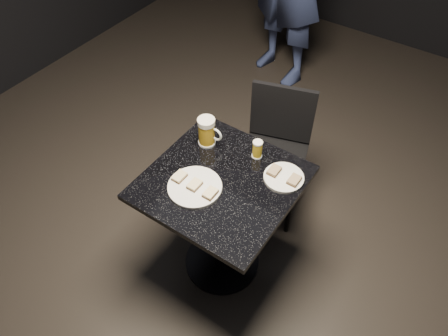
{
  "coord_description": "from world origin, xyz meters",
  "views": [
    {
      "loc": [
        0.78,
        -1.13,
        2.33
      ],
      "look_at": [
        0.0,
        0.02,
        0.82
      ],
      "focal_mm": 35.0,
      "sensor_mm": 36.0,
      "label": 1
    }
  ],
  "objects": [
    {
      "name": "plate_small",
      "position": [
        0.24,
        0.18,
        0.76
      ],
      "size": [
        0.19,
        0.19,
        0.01
      ],
      "primitive_type": "cylinder",
      "color": "white",
      "rests_on": "table"
    },
    {
      "name": "table",
      "position": [
        0.0,
        0.0,
        0.51
      ],
      "size": [
        0.7,
        0.7,
        0.75
      ],
      "color": "black",
      "rests_on": "floor"
    },
    {
      "name": "plate_large",
      "position": [
        -0.08,
        -0.11,
        0.76
      ],
      "size": [
        0.26,
        0.26,
        0.01
      ],
      "primitive_type": "cylinder",
      "color": "white",
      "rests_on": "table"
    },
    {
      "name": "canapes_on_plate_large",
      "position": [
        -0.08,
        -0.11,
        0.77
      ],
      "size": [
        0.23,
        0.07,
        0.02
      ],
      "color": "#4C3521",
      "rests_on": "plate_large"
    },
    {
      "name": "beer_tumbler",
      "position": [
        0.05,
        0.23,
        0.8
      ],
      "size": [
        0.05,
        0.05,
        0.1
      ],
      "color": "silver",
      "rests_on": "table"
    },
    {
      "name": "beer_mug",
      "position": [
        -0.21,
        0.17,
        0.83
      ],
      "size": [
        0.13,
        0.09,
        0.16
      ],
      "color": "silver",
      "rests_on": "table"
    },
    {
      "name": "chair",
      "position": [
        -0.01,
        0.59,
        0.5
      ],
      "size": [
        0.47,
        0.47,
        0.86
      ],
      "color": "black",
      "rests_on": "floor"
    },
    {
      "name": "canapes_on_plate_small",
      "position": [
        0.24,
        0.18,
        0.77
      ],
      "size": [
        0.16,
        0.07,
        0.02
      ],
      "color": "#4C3521",
      "rests_on": "plate_small"
    },
    {
      "name": "floor",
      "position": [
        0.0,
        0.0,
        0.0
      ],
      "size": [
        6.0,
        6.0,
        0.0
      ],
      "primitive_type": "plane",
      "color": "black",
      "rests_on": "ground"
    }
  ]
}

